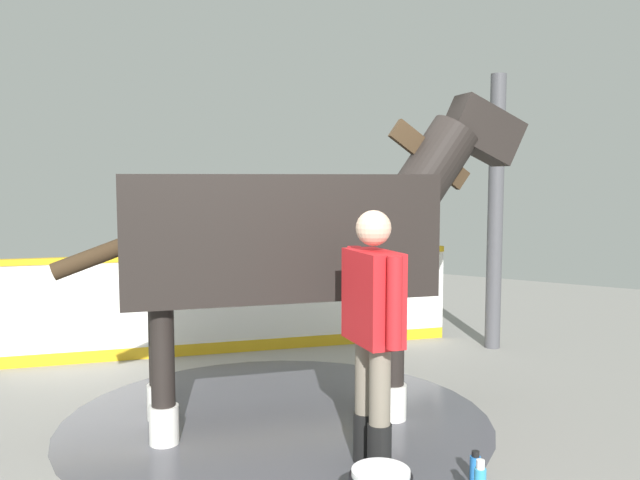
# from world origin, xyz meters

# --- Properties ---
(ground_plane) EXTENTS (16.00, 16.00, 0.02)m
(ground_plane) POSITION_xyz_m (0.00, 0.00, -0.01)
(ground_plane) COLOR gray
(wet_patch) EXTENTS (3.19, 3.19, 0.00)m
(wet_patch) POSITION_xyz_m (0.21, -0.10, 0.00)
(wet_patch) COLOR #4C4C54
(wet_patch) RESTS_ON ground
(barrier_wall) EXTENTS (3.50, 3.23, 1.04)m
(barrier_wall) POSITION_xyz_m (1.58, 1.38, 0.48)
(barrier_wall) COLOR white
(barrier_wall) RESTS_ON ground
(roof_post_near) EXTENTS (0.16, 0.16, 2.86)m
(roof_post_near) POSITION_xyz_m (3.14, -0.84, 1.43)
(roof_post_near) COLOR #4C4C51
(roof_post_near) RESTS_ON ground
(horse) EXTENTS (2.74, 2.55, 2.45)m
(horse) POSITION_xyz_m (0.30, -0.18, 1.37)
(horse) COLOR black
(horse) RESTS_ON ground
(handler) EXTENTS (0.46, 0.54, 1.61)m
(handler) POSITION_xyz_m (-0.17, -1.09, 0.92)
(handler) COLOR black
(handler) RESTS_ON ground
(bottle_spray) EXTENTS (0.07, 0.07, 0.19)m
(bottle_spray) POSITION_xyz_m (-0.01, -1.70, 0.09)
(bottle_spray) COLOR blue
(bottle_spray) RESTS_ON ground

